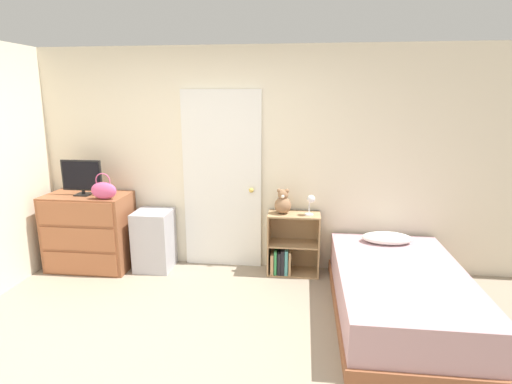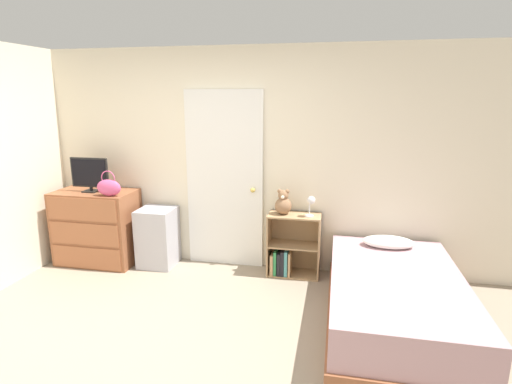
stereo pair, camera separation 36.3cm
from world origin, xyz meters
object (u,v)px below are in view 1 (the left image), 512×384
Objects in this scene: storage_bin at (154,240)px; teddy_bear at (283,203)px; bed at (400,293)px; desk_lamp at (311,201)px; dresser at (90,231)px; bookshelf at (289,249)px; tv at (82,177)px; handbag at (104,190)px.

storage_bin is 2.46× the size of teddy_bear.
desk_lamp is at bearing 136.47° from bed.
bookshelf is at bearing 2.88° from dresser.
bed is (3.40, -0.71, -0.21)m from dresser.
storage_bin is at bearing -177.90° from teddy_bear.
desk_lamp is at bearing 0.45° from storage_bin.
tv is at bearing -176.75° from bookshelf.
tv is at bearing -176.70° from teddy_bear.
handbag reaches higher than teddy_bear.
teddy_bear is at bearing 2.10° from storage_bin.
tv is at bearing -140.26° from dresser.
handbag is 3.23m from bed.
dresser is 2.01× the size of tv.
dresser is at bearing 39.74° from tv.
storage_bin reaches higher than bed.
storage_bin is at bearing 4.50° from dresser.
teddy_bear reaches higher than bed.
teddy_bear reaches higher than dresser.
dresser is at bearing -177.09° from teddy_bear.
bookshelf is 0.56m from teddy_bear.
tv is 2.03× the size of desk_lamp.
bed is at bearing -11.78° from dresser.
handbag reaches higher than desk_lamp.
desk_lamp is (2.27, 0.24, -0.12)m from handbag.
tv reaches higher than handbag.
handbag is 1.99m from teddy_bear.
teddy_bear is (2.29, 0.13, -0.27)m from tv.
handbag reaches higher than storage_bin.
desk_lamp reaches higher than bookshelf.
tv is 1.61× the size of handbag.
bookshelf is (1.59, 0.06, -0.07)m from storage_bin.
bookshelf is 3.09× the size of desk_lamp.
dresser is 2.36m from bookshelf.
handbag is 0.42× the size of storage_bin.
storage_bin is at bearing -179.55° from desk_lamp.
teddy_bear reaches higher than desk_lamp.
bed is (1.05, -0.83, -0.05)m from bookshelf.
storage_bin is at bearing -177.90° from bookshelf.
tv reaches higher than storage_bin.
bookshelf is at bearing 2.10° from storage_bin.
handbag is at bearing -24.52° from tv.
dresser is at bearing -178.35° from desk_lamp.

